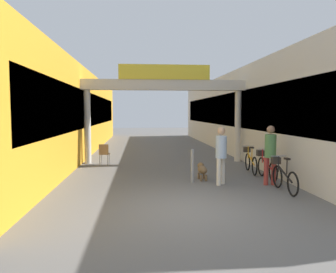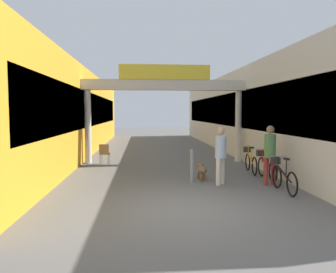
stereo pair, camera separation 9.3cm
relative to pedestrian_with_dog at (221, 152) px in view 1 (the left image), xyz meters
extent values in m
plane|color=#605E5B|center=(-1.40, -2.46, -1.02)|extent=(80.00, 80.00, 0.00)
cube|color=gold|center=(-6.50, 8.54, 1.13)|extent=(3.00, 26.00, 4.31)
cube|color=black|center=(-5.02, 8.54, 1.35)|extent=(0.04, 23.40, 1.72)
cube|color=beige|center=(3.70, 8.54, 1.13)|extent=(3.00, 26.00, 4.31)
cube|color=black|center=(2.22, 8.54, 1.35)|extent=(0.04, 23.40, 1.72)
cylinder|color=beige|center=(-4.75, 4.68, 0.58)|extent=(0.28, 0.28, 3.21)
cylinder|color=beige|center=(1.95, 4.68, 0.58)|extent=(0.28, 0.28, 3.21)
cube|color=beige|center=(-1.40, 4.68, 2.41)|extent=(7.40, 0.44, 0.45)
cube|color=yellow|center=(-1.40, 4.48, 2.95)|extent=(3.96, 0.10, 0.64)
cylinder|color=silver|center=(-0.08, -0.08, -0.61)|extent=(0.20, 0.20, 0.83)
cylinder|color=silver|center=(0.08, 0.08, -0.61)|extent=(0.20, 0.20, 0.83)
cylinder|color=#A5BFE0|center=(0.00, 0.00, 0.15)|extent=(0.48, 0.48, 0.68)
sphere|color=tan|center=(0.00, 0.00, 0.64)|extent=(0.33, 0.33, 0.23)
cylinder|color=#99332D|center=(1.37, -0.17, -0.60)|extent=(0.14, 0.14, 0.85)
cylinder|color=#99332D|center=(1.61, -0.17, -0.60)|extent=(0.14, 0.14, 0.85)
cylinder|color=#4C7F47|center=(1.49, -0.17, 0.18)|extent=(0.34, 0.34, 0.70)
sphere|color=#8C664C|center=(1.49, -0.17, 0.68)|extent=(0.24, 0.24, 0.24)
ellipsoid|color=brown|center=(-0.43, 0.74, -0.68)|extent=(0.29, 0.66, 0.26)
sphere|color=brown|center=(-0.44, 1.03, -0.59)|extent=(0.22, 0.22, 0.22)
sphere|color=white|center=(-0.44, 0.93, -0.70)|extent=(0.16, 0.16, 0.16)
cylinder|color=brown|center=(-0.52, 0.93, -0.92)|extent=(0.07, 0.07, 0.21)
cylinder|color=brown|center=(-0.35, 0.93, -0.92)|extent=(0.07, 0.07, 0.21)
cylinder|color=brown|center=(-0.52, 0.54, -0.92)|extent=(0.07, 0.07, 0.21)
cylinder|color=brown|center=(-0.35, 0.54, -0.92)|extent=(0.07, 0.07, 0.21)
torus|color=black|center=(1.56, -0.57, -0.69)|extent=(0.06, 0.67, 0.67)
torus|color=black|center=(1.54, -1.58, -0.69)|extent=(0.06, 0.67, 0.67)
cube|color=black|center=(1.55, -1.08, -0.51)|extent=(0.05, 0.94, 0.34)
cylinder|color=black|center=(1.55, -1.20, -0.29)|extent=(0.03, 0.03, 0.42)
cube|color=black|center=(1.55, -1.20, -0.07)|extent=(0.10, 0.22, 0.05)
cylinder|color=black|center=(1.56, -0.63, -0.31)|extent=(0.03, 0.03, 0.46)
cylinder|color=gray|center=(1.56, -0.63, -0.07)|extent=(0.46, 0.04, 0.03)
cube|color=#332D28|center=(1.56, -0.43, -0.23)|extent=(0.24, 0.20, 0.20)
torus|color=black|center=(1.76, 1.21, -0.69)|extent=(0.06, 0.67, 0.67)
torus|color=black|center=(1.75, 0.19, -0.69)|extent=(0.06, 0.67, 0.67)
cube|color=red|center=(1.75, 0.70, -0.51)|extent=(0.04, 0.94, 0.34)
cylinder|color=red|center=(1.75, 0.58, -0.29)|extent=(0.03, 0.03, 0.42)
cube|color=black|center=(1.75, 0.58, -0.07)|extent=(0.10, 0.22, 0.05)
cylinder|color=red|center=(1.76, 1.15, -0.31)|extent=(0.03, 0.03, 0.46)
cylinder|color=gray|center=(1.76, 1.15, -0.07)|extent=(0.46, 0.03, 0.03)
cube|color=#332D28|center=(1.76, 1.35, -0.23)|extent=(0.24, 0.20, 0.20)
torus|color=black|center=(1.64, 2.34, -0.69)|extent=(0.11, 0.67, 0.67)
torus|color=black|center=(1.54, 1.32, -0.69)|extent=(0.11, 0.67, 0.67)
cube|color=gold|center=(1.59, 1.83, -0.51)|extent=(0.12, 0.94, 0.34)
cylinder|color=gold|center=(1.58, 1.71, -0.29)|extent=(0.03, 0.03, 0.42)
cube|color=black|center=(1.58, 1.71, -0.07)|extent=(0.12, 0.23, 0.05)
cylinder|color=gold|center=(1.63, 2.28, -0.31)|extent=(0.03, 0.03, 0.46)
cylinder|color=gray|center=(1.63, 2.28, -0.07)|extent=(0.46, 0.07, 0.03)
cube|color=#332D28|center=(1.65, 2.48, -0.23)|extent=(0.26, 0.22, 0.20)
cylinder|color=gray|center=(-0.84, 0.34, -0.52)|extent=(0.10, 0.10, 1.00)
sphere|color=gray|center=(-0.84, 0.34, 0.01)|extent=(0.10, 0.10, 0.10)
cylinder|color=gray|center=(-4.13, 4.40, -0.80)|extent=(0.03, 0.03, 0.45)
cylinder|color=gray|center=(-3.79, 4.36, -0.80)|extent=(0.03, 0.03, 0.45)
cylinder|color=gray|center=(-4.17, 4.06, -0.80)|extent=(0.03, 0.03, 0.45)
cylinder|color=gray|center=(-3.83, 4.02, -0.80)|extent=(0.03, 0.03, 0.45)
cube|color=olive|center=(-3.98, 4.21, -0.55)|extent=(0.44, 0.44, 0.04)
cube|color=olive|center=(-4.00, 4.03, -0.33)|extent=(0.40, 0.09, 0.40)
camera|label=1|loc=(-2.50, -9.80, 1.21)|focal=35.00mm
camera|label=2|loc=(-2.41, -9.80, 1.21)|focal=35.00mm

